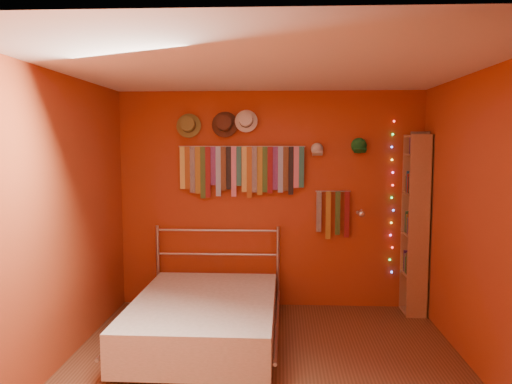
% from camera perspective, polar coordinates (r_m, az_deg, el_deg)
% --- Properties ---
extents(ground, '(3.50, 3.50, 0.00)m').
position_cam_1_polar(ground, '(4.44, 1.05, -19.83)').
color(ground, '#55301D').
rests_on(ground, ground).
extents(back_wall, '(3.50, 0.02, 2.50)m').
position_cam_1_polar(back_wall, '(5.79, 1.61, -0.90)').
color(back_wall, maroon).
rests_on(back_wall, ground).
extents(right_wall, '(0.02, 3.50, 2.50)m').
position_cam_1_polar(right_wall, '(4.37, 24.71, -3.53)').
color(right_wall, maroon).
rests_on(right_wall, ground).
extents(left_wall, '(0.02, 3.50, 2.50)m').
position_cam_1_polar(left_wall, '(4.47, -22.00, -3.23)').
color(left_wall, maroon).
rests_on(left_wall, ground).
extents(ceiling, '(3.50, 3.50, 0.02)m').
position_cam_1_polar(ceiling, '(4.05, 1.11, 14.05)').
color(ceiling, white).
rests_on(ceiling, back_wall).
extents(tie_rack, '(1.45, 0.03, 0.60)m').
position_cam_1_polar(tie_rack, '(5.72, -1.72, 2.70)').
color(tie_rack, '#AFB0B4').
rests_on(tie_rack, back_wall).
extents(small_tie_rack, '(0.40, 0.03, 0.56)m').
position_cam_1_polar(small_tie_rack, '(5.78, 8.82, -2.28)').
color(small_tie_rack, '#AFB0B4').
rests_on(small_tie_rack, back_wall).
extents(fedora_olive, '(0.28, 0.15, 0.28)m').
position_cam_1_polar(fedora_olive, '(5.76, -7.77, 7.61)').
color(fedora_olive, olive).
rests_on(fedora_olive, back_wall).
extents(fedora_brown, '(0.30, 0.16, 0.30)m').
position_cam_1_polar(fedora_brown, '(5.70, -3.62, 7.81)').
color(fedora_brown, '#462519').
rests_on(fedora_brown, back_wall).
extents(fedora_white, '(0.26, 0.14, 0.26)m').
position_cam_1_polar(fedora_white, '(5.68, -1.15, 8.19)').
color(fedora_white, silver).
rests_on(fedora_white, back_wall).
extents(cap_white, '(0.16, 0.20, 0.16)m').
position_cam_1_polar(cap_white, '(5.72, 6.99, 4.87)').
color(cap_white, beige).
rests_on(cap_white, back_wall).
extents(cap_green, '(0.18, 0.22, 0.18)m').
position_cam_1_polar(cap_green, '(5.77, 11.68, 5.19)').
color(cap_green, '#166526').
rests_on(cap_green, back_wall).
extents(fairy_lights, '(0.06, 0.02, 1.75)m').
position_cam_1_polar(fairy_lights, '(5.89, 15.28, -0.64)').
color(fairy_lights, '#FF3333').
rests_on(fairy_lights, back_wall).
extents(reading_lamp, '(0.07, 0.32, 0.09)m').
position_cam_1_polar(reading_lamp, '(5.63, 11.90, -2.42)').
color(reading_lamp, '#AFB0B4').
rests_on(reading_lamp, back_wall).
extents(bookshelf, '(0.25, 0.34, 2.00)m').
position_cam_1_polar(bookshelf, '(5.81, 18.15, -3.47)').
color(bookshelf, '#936342').
rests_on(bookshelf, ground).
extents(bed, '(1.45, 1.98, 0.95)m').
position_cam_1_polar(bed, '(5.00, -5.88, -14.08)').
color(bed, '#AFB0B4').
rests_on(bed, ground).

